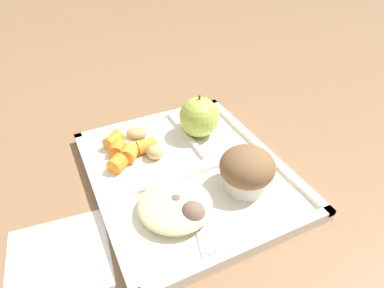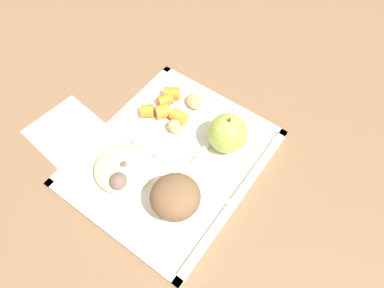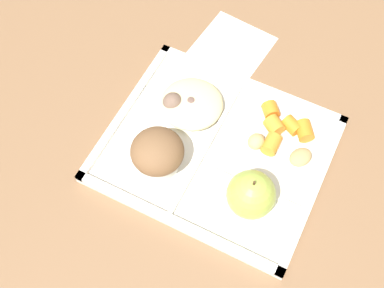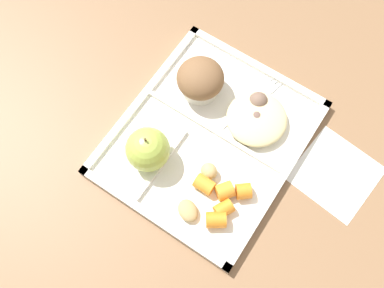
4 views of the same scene
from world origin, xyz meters
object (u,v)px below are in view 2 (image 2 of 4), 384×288
Objects in this scene: lunch_tray at (172,159)px; plastic_fork at (121,193)px; bran_muffin at (175,198)px; green_apple at (228,133)px.

lunch_tray is 2.33× the size of plastic_fork.
bran_muffin reaches higher than lunch_tray.
plastic_fork is (0.04, -0.09, -0.03)m from bran_muffin.
lunch_tray reaches higher than plastic_fork.
bran_muffin is 0.11m from plastic_fork.
green_apple is 0.54× the size of plastic_fork.
bran_muffin is at bearing 42.37° from lunch_tray.
plastic_fork is (0.11, -0.03, 0.01)m from lunch_tray.
bran_muffin is at bearing 111.61° from plastic_fork.
green_apple is 0.16m from bran_muffin.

